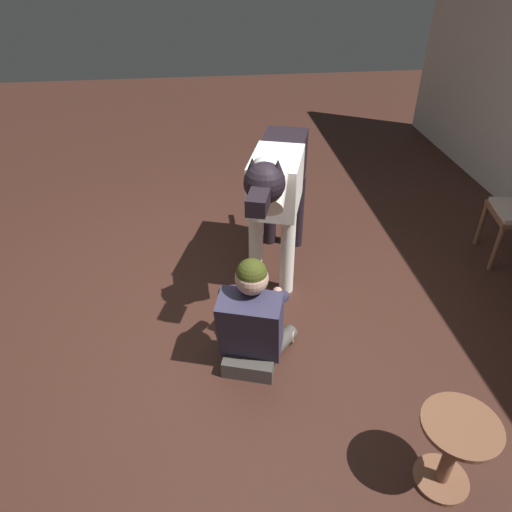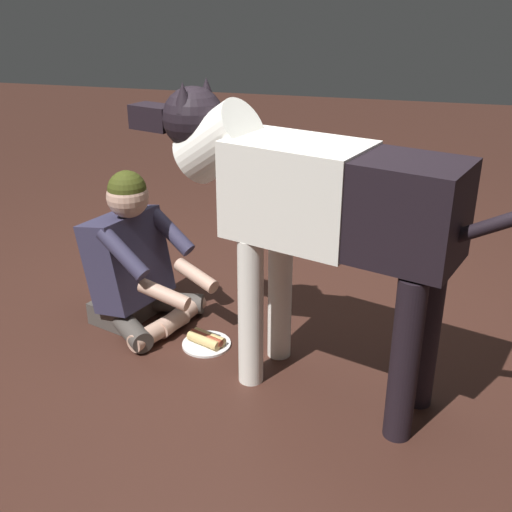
# 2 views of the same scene
# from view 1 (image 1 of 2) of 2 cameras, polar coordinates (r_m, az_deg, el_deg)

# --- Properties ---
(ground_plane) EXTENTS (14.20, 14.20, 0.00)m
(ground_plane) POSITION_cam_1_polar(r_m,az_deg,el_deg) (3.83, -4.45, -5.83)
(ground_plane) COLOR #3A1F18
(person_sitting_on_floor) EXTENTS (0.72, 0.60, 0.83)m
(person_sitting_on_floor) POSITION_cam_1_polar(r_m,az_deg,el_deg) (3.16, -0.45, -7.80)
(person_sitting_on_floor) COLOR #453F3B
(person_sitting_on_floor) RESTS_ON ground
(large_dog) EXTENTS (1.66, 0.68, 1.30)m
(large_dog) POSITION_cam_1_polar(r_m,az_deg,el_deg) (3.70, 2.53, 8.62)
(large_dog) COLOR white
(large_dog) RESTS_ON ground
(hot_dog_on_plate) EXTENTS (0.25, 0.25, 0.06)m
(hot_dog_on_plate) POSITION_cam_1_polar(r_m,az_deg,el_deg) (3.70, 0.91, -6.81)
(hot_dog_on_plate) COLOR white
(hot_dog_on_plate) RESTS_ON ground
(round_side_table) EXTENTS (0.39, 0.39, 0.49)m
(round_side_table) POSITION_cam_1_polar(r_m,az_deg,el_deg) (2.80, 22.44, -20.47)
(round_side_table) COLOR brown
(round_side_table) RESTS_ON ground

